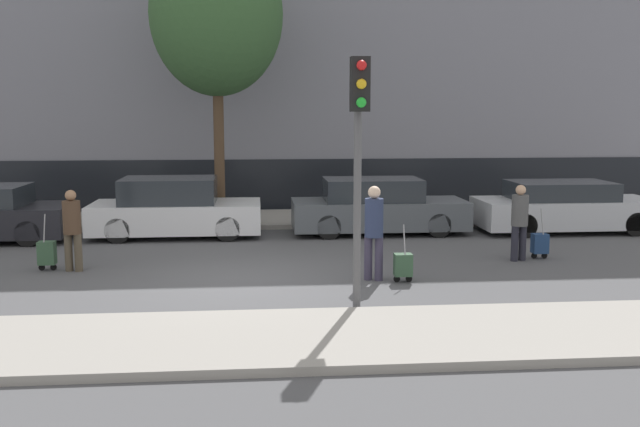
{
  "coord_description": "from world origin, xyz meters",
  "views": [
    {
      "loc": [
        0.32,
        -12.99,
        3.1
      ],
      "look_at": [
        1.65,
        1.8,
        0.95
      ],
      "focal_mm": 40.0,
      "sensor_mm": 36.0,
      "label": 1
    }
  ],
  "objects_px": {
    "trolley_left": "(47,253)",
    "pedestrian_right": "(520,218)",
    "parked_car_2": "(377,208)",
    "trolley_right": "(540,244)",
    "traffic_light": "(359,133)",
    "trolley_center": "(403,265)",
    "pedestrian_left": "(72,226)",
    "bare_tree_near_crossing": "(216,15)",
    "parked_car_3": "(565,208)",
    "pedestrian_center": "(374,227)",
    "parked_car_1": "(175,209)"
  },
  "relations": [
    {
      "from": "trolley_left",
      "to": "pedestrian_right",
      "type": "height_order",
      "value": "pedestrian_right"
    },
    {
      "from": "parked_car_2",
      "to": "trolley_right",
      "type": "distance_m",
      "value": 4.5
    },
    {
      "from": "trolley_left",
      "to": "traffic_light",
      "type": "distance_m",
      "value": 7.03
    },
    {
      "from": "trolley_center",
      "to": "traffic_light",
      "type": "bearing_deg",
      "value": -120.69
    },
    {
      "from": "pedestrian_left",
      "to": "trolley_left",
      "type": "xyz_separation_m",
      "value": [
        -0.54,
        0.12,
        -0.55
      ]
    },
    {
      "from": "trolley_right",
      "to": "bare_tree_near_crossing",
      "type": "height_order",
      "value": "bare_tree_near_crossing"
    },
    {
      "from": "trolley_left",
      "to": "pedestrian_right",
      "type": "bearing_deg",
      "value": 0.33
    },
    {
      "from": "parked_car_3",
      "to": "trolley_center",
      "type": "bearing_deg",
      "value": -136.17
    },
    {
      "from": "pedestrian_left",
      "to": "trolley_right",
      "type": "distance_m",
      "value": 9.52
    },
    {
      "from": "pedestrian_center",
      "to": "trolley_center",
      "type": "relative_size",
      "value": 1.64
    },
    {
      "from": "parked_car_2",
      "to": "parked_car_3",
      "type": "height_order",
      "value": "parked_car_2"
    },
    {
      "from": "parked_car_1",
      "to": "trolley_left",
      "type": "relative_size",
      "value": 3.72
    },
    {
      "from": "parked_car_3",
      "to": "traffic_light",
      "type": "relative_size",
      "value": 1.18
    },
    {
      "from": "pedestrian_left",
      "to": "trolley_right",
      "type": "bearing_deg",
      "value": 14.78
    },
    {
      "from": "trolley_left",
      "to": "pedestrian_right",
      "type": "relative_size",
      "value": 0.7
    },
    {
      "from": "parked_car_2",
      "to": "trolley_center",
      "type": "xyz_separation_m",
      "value": [
        -0.42,
        -5.25,
        -0.33
      ]
    },
    {
      "from": "parked_car_2",
      "to": "pedestrian_left",
      "type": "xyz_separation_m",
      "value": [
        -6.61,
        -3.78,
        0.24
      ]
    },
    {
      "from": "parked_car_2",
      "to": "trolley_right",
      "type": "bearing_deg",
      "value": -50.05
    },
    {
      "from": "pedestrian_left",
      "to": "pedestrian_right",
      "type": "distance_m",
      "value": 8.98
    },
    {
      "from": "parked_car_3",
      "to": "pedestrian_right",
      "type": "height_order",
      "value": "pedestrian_right"
    },
    {
      "from": "pedestrian_right",
      "to": "traffic_light",
      "type": "relative_size",
      "value": 0.41
    },
    {
      "from": "traffic_light",
      "to": "bare_tree_near_crossing",
      "type": "relative_size",
      "value": 0.51
    },
    {
      "from": "trolley_center",
      "to": "trolley_right",
      "type": "bearing_deg",
      "value": 28.65
    },
    {
      "from": "pedestrian_right",
      "to": "traffic_light",
      "type": "xyz_separation_m",
      "value": [
        -3.88,
        -3.49,
        1.87
      ]
    },
    {
      "from": "parked_car_2",
      "to": "traffic_light",
      "type": "distance_m",
      "value": 7.56
    },
    {
      "from": "trolley_left",
      "to": "traffic_light",
      "type": "height_order",
      "value": "traffic_light"
    },
    {
      "from": "parked_car_1",
      "to": "pedestrian_right",
      "type": "distance_m",
      "value": 8.28
    },
    {
      "from": "bare_tree_near_crossing",
      "to": "traffic_light",
      "type": "bearing_deg",
      "value": -73.93
    },
    {
      "from": "traffic_light",
      "to": "bare_tree_near_crossing",
      "type": "height_order",
      "value": "bare_tree_near_crossing"
    },
    {
      "from": "pedestrian_center",
      "to": "bare_tree_near_crossing",
      "type": "height_order",
      "value": "bare_tree_near_crossing"
    },
    {
      "from": "parked_car_2",
      "to": "traffic_light",
      "type": "relative_size",
      "value": 1.13
    },
    {
      "from": "parked_car_3",
      "to": "traffic_light",
      "type": "height_order",
      "value": "traffic_light"
    },
    {
      "from": "pedestrian_center",
      "to": "trolley_center",
      "type": "height_order",
      "value": "pedestrian_center"
    },
    {
      "from": "pedestrian_center",
      "to": "trolley_right",
      "type": "relative_size",
      "value": 1.63
    },
    {
      "from": "trolley_left",
      "to": "parked_car_2",
      "type": "bearing_deg",
      "value": 27.13
    },
    {
      "from": "parked_car_3",
      "to": "pedestrian_left",
      "type": "height_order",
      "value": "pedestrian_left"
    },
    {
      "from": "parked_car_2",
      "to": "trolley_left",
      "type": "height_order",
      "value": "parked_car_2"
    },
    {
      "from": "parked_car_3",
      "to": "trolley_right",
      "type": "height_order",
      "value": "parked_car_3"
    },
    {
      "from": "parked_car_3",
      "to": "pedestrian_center",
      "type": "relative_size",
      "value": 2.62
    },
    {
      "from": "trolley_right",
      "to": "pedestrian_right",
      "type": "bearing_deg",
      "value": -162.51
    },
    {
      "from": "parked_car_1",
      "to": "pedestrian_left",
      "type": "bearing_deg",
      "value": -111.98
    },
    {
      "from": "pedestrian_left",
      "to": "pedestrian_center",
      "type": "distance_m",
      "value": 5.82
    },
    {
      "from": "pedestrian_left",
      "to": "bare_tree_near_crossing",
      "type": "bearing_deg",
      "value": 77.49
    },
    {
      "from": "parked_car_1",
      "to": "trolley_center",
      "type": "height_order",
      "value": "parked_car_1"
    },
    {
      "from": "pedestrian_center",
      "to": "bare_tree_near_crossing",
      "type": "bearing_deg",
      "value": -43.15
    },
    {
      "from": "trolley_center",
      "to": "bare_tree_near_crossing",
      "type": "relative_size",
      "value": 0.14
    },
    {
      "from": "trolley_center",
      "to": "trolley_left",
      "type": "bearing_deg",
      "value": 166.76
    },
    {
      "from": "parked_car_3",
      "to": "bare_tree_near_crossing",
      "type": "distance_m",
      "value": 10.37
    },
    {
      "from": "pedestrian_right",
      "to": "trolley_center",
      "type": "bearing_deg",
      "value": 12.99
    },
    {
      "from": "trolley_left",
      "to": "parked_car_1",
      "type": "bearing_deg",
      "value": 60.61
    }
  ]
}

